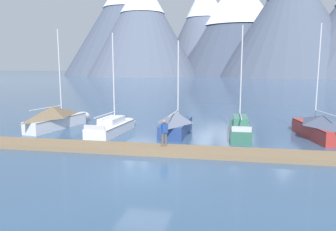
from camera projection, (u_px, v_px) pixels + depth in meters
The scene contains 13 objects.
ground_plane at pixel (144, 173), 15.84m from camera, with size 700.00×700.00×0.00m, color #38567A.
mountain_west_summit at pixel (128, 22), 206.29m from camera, with size 81.75×81.75×65.55m.
mountain_central_massif at pixel (143, 24), 174.90m from camera, with size 61.06×61.06×54.11m.
mountain_shoulder_ridge at pixel (205, 26), 203.29m from camera, with size 56.37×56.37×59.46m.
mountain_east_summit at pixel (238, 22), 197.65m from camera, with size 85.32×85.32×60.52m.
mountain_rear_spur at pixel (291, 18), 162.37m from camera, with size 72.60×72.60×57.30m.
dock at pixel (161, 150), 19.69m from camera, with size 25.31×2.66×0.30m.
sailboat_nearest_berth at pixel (58, 117), 27.42m from camera, with size 2.67×7.78×8.32m.
sailboat_second_berth at pixel (114, 126), 25.84m from camera, with size 2.22×6.98×7.82m.
sailboat_mid_dock_port at pixel (177, 123), 25.23m from camera, with size 2.05×6.64×7.22m.
sailboat_mid_dock_starboard at pixel (240, 127), 24.63m from camera, with size 1.58×7.03×8.33m.
sailboat_far_berth at pixel (318, 126), 23.77m from camera, with size 3.07×7.29×8.33m.
person_on_dock at pixel (164, 131), 19.86m from camera, with size 0.42×0.46×1.69m.
Camera 1 is at (4.25, -14.67, 5.23)m, focal length 34.30 mm.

